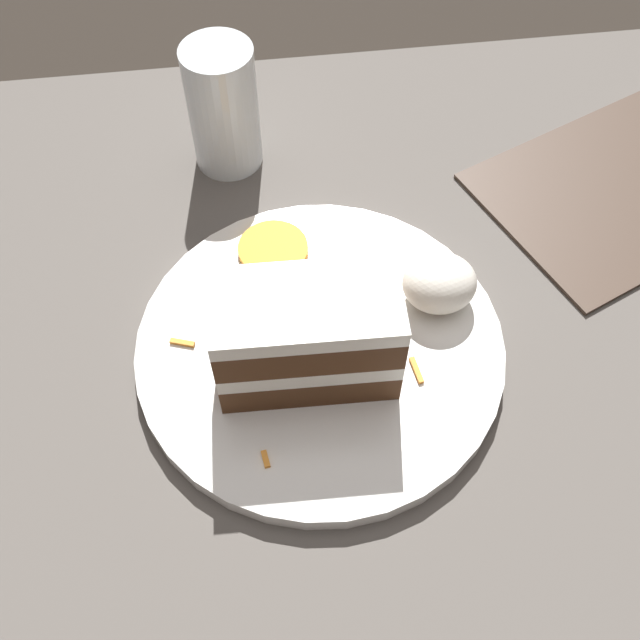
{
  "coord_description": "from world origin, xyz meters",
  "views": [
    {
      "loc": [
        0.07,
        0.26,
        0.52
      ],
      "look_at": [
        0.03,
        -0.04,
        0.07
      ],
      "focal_mm": 42.0,
      "sensor_mm": 36.0,
      "label": 1
    }
  ],
  "objects": [
    {
      "name": "ground_plane",
      "position": [
        0.0,
        0.0,
        0.0
      ],
      "size": [
        6.0,
        6.0,
        0.0
      ],
      "primitive_type": "plane",
      "color": "black",
      "rests_on": "ground"
    },
    {
      "name": "dining_table",
      "position": [
        0.0,
        0.0,
        0.01
      ],
      "size": [
        1.33,
        0.81,
        0.02
      ],
      "primitive_type": "cube",
      "color": "#56514C",
      "rests_on": "ground"
    },
    {
      "name": "plate",
      "position": [
        0.03,
        -0.04,
        0.03
      ],
      "size": [
        0.28,
        0.28,
        0.02
      ],
      "primitive_type": "cylinder",
      "color": "white",
      "rests_on": "dining_table"
    },
    {
      "name": "cake_slice",
      "position": [
        0.04,
        -0.02,
        0.08
      ],
      "size": [
        0.13,
        0.07,
        0.09
      ],
      "rotation": [
        0.0,
        0.0,
        1.53
      ],
      "color": "#4C2D19",
      "rests_on": "plate"
    },
    {
      "name": "cream_dollop",
      "position": [
        -0.06,
        -0.07,
        0.06
      ],
      "size": [
        0.06,
        0.05,
        0.04
      ],
      "primitive_type": "ellipsoid",
      "color": "white",
      "rests_on": "plate"
    },
    {
      "name": "orange_garnish",
      "position": [
        0.06,
        -0.13,
        0.04
      ],
      "size": [
        0.06,
        0.06,
        0.01
      ],
      "primitive_type": "cylinder",
      "color": "orange",
      "rests_on": "plate"
    },
    {
      "name": "carrot_shreds_scatter",
      "position": [
        0.04,
        -0.03,
        0.04
      ],
      "size": [
        0.18,
        0.15,
        0.0
      ],
      "color": "orange",
      "rests_on": "plate"
    },
    {
      "name": "drinking_glass",
      "position": [
        0.09,
        -0.26,
        0.07
      ],
      "size": [
        0.06,
        0.06,
        0.12
      ],
      "color": "silver",
      "rests_on": "dining_table"
    },
    {
      "name": "menu_card",
      "position": [
        -0.27,
        -0.18,
        0.03
      ],
      "size": [
        0.31,
        0.27,
        0.0
      ],
      "primitive_type": "cube",
      "rotation": [
        0.0,
        0.0,
        1.97
      ],
      "color": "#423328",
      "rests_on": "dining_table"
    }
  ]
}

